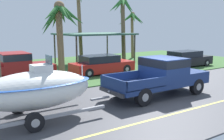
{
  "coord_description": "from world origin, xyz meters",
  "views": [
    {
      "loc": [
        -8.43,
        -8.67,
        3.44
      ],
      "look_at": [
        -1.94,
        1.02,
        1.47
      ],
      "focal_mm": 41.81,
      "sensor_mm": 36.0,
      "label": 1
    }
  ],
  "objects_px": {
    "palm_tree_mid": "(79,4)",
    "palm_tree_near_left": "(132,22)",
    "carport_awning": "(94,35)",
    "parked_pickup_background": "(14,67)",
    "pickup_truck_towing": "(163,74)",
    "parked_sedan_far": "(102,65)",
    "parked_sedan_near": "(186,59)",
    "boat_on_trailer": "(36,90)",
    "palm_tree_near_right": "(60,22)",
    "palm_tree_far_left": "(123,14)"
  },
  "relations": [
    {
      "from": "palm_tree_mid",
      "to": "palm_tree_near_left",
      "type": "bearing_deg",
      "value": -7.57
    },
    {
      "from": "carport_awning",
      "to": "parked_pickup_background",
      "type": "bearing_deg",
      "value": -151.62
    },
    {
      "from": "pickup_truck_towing",
      "to": "parked_sedan_far",
      "type": "relative_size",
      "value": 1.23
    },
    {
      "from": "parked_sedan_near",
      "to": "pickup_truck_towing",
      "type": "bearing_deg",
      "value": -146.2
    },
    {
      "from": "boat_on_trailer",
      "to": "palm_tree_near_left",
      "type": "height_order",
      "value": "palm_tree_near_left"
    },
    {
      "from": "pickup_truck_towing",
      "to": "palm_tree_near_left",
      "type": "xyz_separation_m",
      "value": [
        8.22,
        12.99,
        2.79
      ]
    },
    {
      "from": "palm_tree_near_right",
      "to": "palm_tree_mid",
      "type": "distance_m",
      "value": 10.33
    },
    {
      "from": "palm_tree_near_left",
      "to": "boat_on_trailer",
      "type": "bearing_deg",
      "value": -138.42
    },
    {
      "from": "parked_pickup_background",
      "to": "palm_tree_near_left",
      "type": "relative_size",
      "value": 1.12
    },
    {
      "from": "palm_tree_mid",
      "to": "palm_tree_far_left",
      "type": "xyz_separation_m",
      "value": [
        3.17,
        -2.83,
        -0.93
      ]
    },
    {
      "from": "pickup_truck_towing",
      "to": "palm_tree_mid",
      "type": "relative_size",
      "value": 0.78
    },
    {
      "from": "boat_on_trailer",
      "to": "parked_sedan_far",
      "type": "distance_m",
      "value": 9.6
    },
    {
      "from": "parked_sedan_far",
      "to": "palm_tree_near_left",
      "type": "relative_size",
      "value": 0.93
    },
    {
      "from": "parked_pickup_background",
      "to": "parked_sedan_near",
      "type": "xyz_separation_m",
      "value": [
        13.78,
        -1.39,
        -0.37
      ]
    },
    {
      "from": "parked_pickup_background",
      "to": "palm_tree_mid",
      "type": "height_order",
      "value": "palm_tree_mid"
    },
    {
      "from": "palm_tree_near_right",
      "to": "palm_tree_far_left",
      "type": "relative_size",
      "value": 0.78
    },
    {
      "from": "parked_pickup_background",
      "to": "carport_awning",
      "type": "bearing_deg",
      "value": 28.38
    },
    {
      "from": "parked_pickup_background",
      "to": "palm_tree_mid",
      "type": "bearing_deg",
      "value": 41.15
    },
    {
      "from": "carport_awning",
      "to": "parked_sedan_near",
      "type": "bearing_deg",
      "value": -45.34
    },
    {
      "from": "parked_pickup_background",
      "to": "parked_sedan_far",
      "type": "distance_m",
      "value": 6.08
    },
    {
      "from": "palm_tree_near_left",
      "to": "palm_tree_mid",
      "type": "relative_size",
      "value": 0.68
    },
    {
      "from": "boat_on_trailer",
      "to": "parked_sedan_far",
      "type": "height_order",
      "value": "boat_on_trailer"
    },
    {
      "from": "boat_on_trailer",
      "to": "palm_tree_near_left",
      "type": "bearing_deg",
      "value": 41.58
    },
    {
      "from": "pickup_truck_towing",
      "to": "carport_awning",
      "type": "height_order",
      "value": "carport_awning"
    },
    {
      "from": "pickup_truck_towing",
      "to": "parked_sedan_near",
      "type": "distance_m",
      "value": 9.86
    },
    {
      "from": "boat_on_trailer",
      "to": "palm_tree_far_left",
      "type": "relative_size",
      "value": 0.89
    },
    {
      "from": "boat_on_trailer",
      "to": "palm_tree_near_right",
      "type": "bearing_deg",
      "value": 58.57
    },
    {
      "from": "palm_tree_far_left",
      "to": "carport_awning",
      "type": "bearing_deg",
      "value": 174.48
    },
    {
      "from": "pickup_truck_towing",
      "to": "parked_pickup_background",
      "type": "height_order",
      "value": "pickup_truck_towing"
    },
    {
      "from": "palm_tree_near_left",
      "to": "palm_tree_mid",
      "type": "distance_m",
      "value": 6.19
    },
    {
      "from": "parked_sedan_near",
      "to": "palm_tree_near_right",
      "type": "relative_size",
      "value": 0.97
    },
    {
      "from": "pickup_truck_towing",
      "to": "parked_sedan_near",
      "type": "relative_size",
      "value": 1.19
    },
    {
      "from": "parked_sedan_near",
      "to": "parked_sedan_far",
      "type": "xyz_separation_m",
      "value": [
        -7.71,
        1.17,
        -0.0
      ]
    },
    {
      "from": "boat_on_trailer",
      "to": "parked_sedan_far",
      "type": "relative_size",
      "value": 1.21
    },
    {
      "from": "palm_tree_near_left",
      "to": "palm_tree_far_left",
      "type": "xyz_separation_m",
      "value": [
        -2.74,
        -2.04,
        0.77
      ]
    },
    {
      "from": "parked_pickup_background",
      "to": "pickup_truck_towing",
      "type": "bearing_deg",
      "value": -50.85
    },
    {
      "from": "pickup_truck_towing",
      "to": "parked_pickup_background",
      "type": "xyz_separation_m",
      "value": [
        -5.59,
        6.87,
        -0.01
      ]
    },
    {
      "from": "parked_pickup_background",
      "to": "carport_awning",
      "type": "relative_size",
      "value": 0.89
    },
    {
      "from": "pickup_truck_towing",
      "to": "palm_tree_near_right",
      "type": "distance_m",
      "value": 6.69
    },
    {
      "from": "palm_tree_near_right",
      "to": "pickup_truck_towing",
      "type": "bearing_deg",
      "value": -58.56
    },
    {
      "from": "parked_sedan_near",
      "to": "carport_awning",
      "type": "bearing_deg",
      "value": 134.66
    },
    {
      "from": "boat_on_trailer",
      "to": "parked_pickup_background",
      "type": "relative_size",
      "value": 1.01
    },
    {
      "from": "palm_tree_mid",
      "to": "parked_pickup_background",
      "type": "bearing_deg",
      "value": -138.85
    },
    {
      "from": "parked_sedan_near",
      "to": "parked_sedan_far",
      "type": "relative_size",
      "value": 1.03
    },
    {
      "from": "parked_sedan_far",
      "to": "pickup_truck_towing",
      "type": "bearing_deg",
      "value": -94.08
    },
    {
      "from": "parked_sedan_near",
      "to": "palm_tree_near_left",
      "type": "bearing_deg",
      "value": 89.76
    },
    {
      "from": "parked_sedan_near",
      "to": "palm_tree_near_right",
      "type": "xyz_separation_m",
      "value": [
        -11.4,
        -0.23,
        2.99
      ]
    },
    {
      "from": "parked_pickup_background",
      "to": "carport_awning",
      "type": "distance_m",
      "value": 9.34
    },
    {
      "from": "palm_tree_near_left",
      "to": "parked_sedan_far",
      "type": "bearing_deg",
      "value": -140.7
    },
    {
      "from": "parked_sedan_far",
      "to": "carport_awning",
      "type": "height_order",
      "value": "carport_awning"
    }
  ]
}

